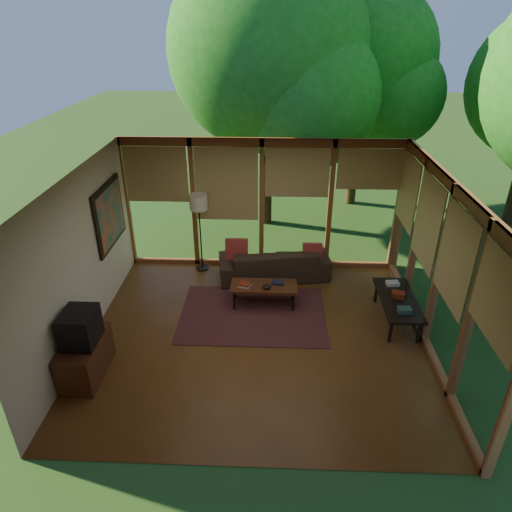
{
  "coord_description": "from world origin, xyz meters",
  "views": [
    {
      "loc": [
        0.23,
        -6.1,
        4.73
      ],
      "look_at": [
        -0.04,
        0.7,
        1.14
      ],
      "focal_mm": 32.0,
      "sensor_mm": 36.0,
      "label": 1
    }
  ],
  "objects_px": {
    "floor_lamp": "(199,207)",
    "coffee_table": "(264,287)",
    "television": "(80,327)",
    "side_console": "(398,301)",
    "sofa": "(274,262)",
    "media_cabinet": "(86,358)"
  },
  "relations": [
    {
      "from": "media_cabinet",
      "to": "coffee_table",
      "type": "bearing_deg",
      "value": 37.04
    },
    {
      "from": "media_cabinet",
      "to": "television",
      "type": "relative_size",
      "value": 1.82
    },
    {
      "from": "floor_lamp",
      "to": "media_cabinet",
      "type": "bearing_deg",
      "value": -110.89
    },
    {
      "from": "television",
      "to": "side_console",
      "type": "height_order",
      "value": "television"
    },
    {
      "from": "coffee_table",
      "to": "side_console",
      "type": "relative_size",
      "value": 0.86
    },
    {
      "from": "coffee_table",
      "to": "media_cabinet",
      "type": "bearing_deg",
      "value": -142.96
    },
    {
      "from": "media_cabinet",
      "to": "coffee_table",
      "type": "height_order",
      "value": "media_cabinet"
    },
    {
      "from": "coffee_table",
      "to": "sofa",
      "type": "bearing_deg",
      "value": 80.39
    },
    {
      "from": "sofa",
      "to": "floor_lamp",
      "type": "height_order",
      "value": "floor_lamp"
    },
    {
      "from": "sofa",
      "to": "side_console",
      "type": "bearing_deg",
      "value": 136.1
    },
    {
      "from": "floor_lamp",
      "to": "television",
      "type": "bearing_deg",
      "value": -110.58
    },
    {
      "from": "sofa",
      "to": "floor_lamp",
      "type": "relative_size",
      "value": 1.33
    },
    {
      "from": "side_console",
      "to": "floor_lamp",
      "type": "bearing_deg",
      "value": 154.93
    },
    {
      "from": "sofa",
      "to": "media_cabinet",
      "type": "relative_size",
      "value": 2.19
    },
    {
      "from": "floor_lamp",
      "to": "sofa",
      "type": "bearing_deg",
      "value": -8.96
    },
    {
      "from": "media_cabinet",
      "to": "coffee_table",
      "type": "distance_m",
      "value": 3.21
    },
    {
      "from": "sofa",
      "to": "television",
      "type": "relative_size",
      "value": 3.98
    },
    {
      "from": "television",
      "to": "coffee_table",
      "type": "distance_m",
      "value": 3.23
    },
    {
      "from": "media_cabinet",
      "to": "television",
      "type": "xyz_separation_m",
      "value": [
        0.02,
        0.0,
        0.55
      ]
    },
    {
      "from": "floor_lamp",
      "to": "coffee_table",
      "type": "height_order",
      "value": "floor_lamp"
    },
    {
      "from": "media_cabinet",
      "to": "television",
      "type": "distance_m",
      "value": 0.55
    },
    {
      "from": "television",
      "to": "side_console",
      "type": "xyz_separation_m",
      "value": [
        4.85,
        1.54,
        -0.44
      ]
    }
  ]
}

